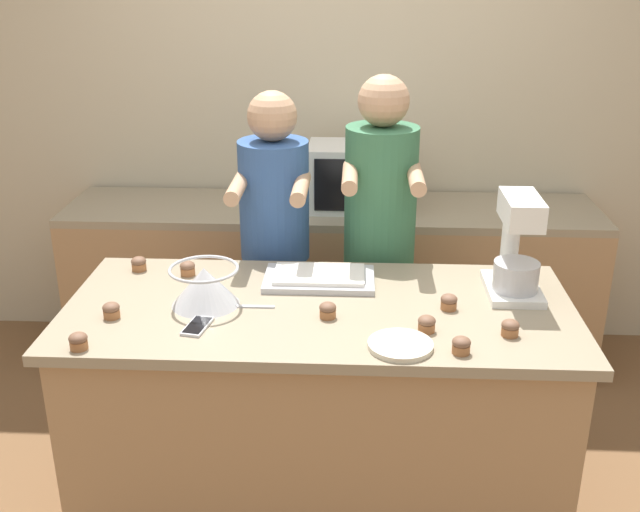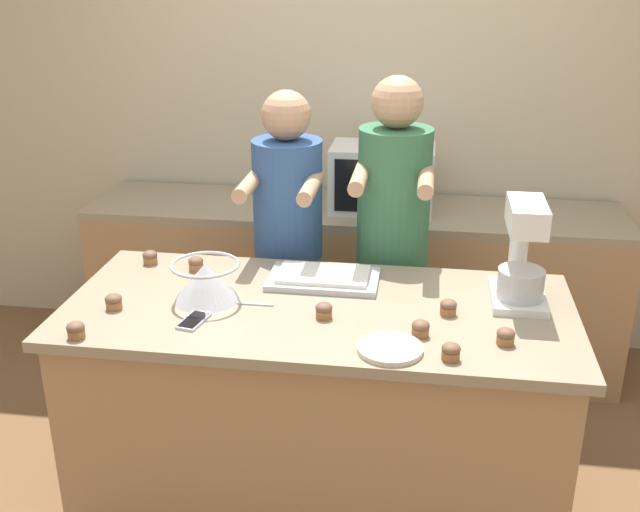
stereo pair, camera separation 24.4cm
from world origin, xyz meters
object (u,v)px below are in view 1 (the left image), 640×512
object	(u,v)px
baking_tray	(319,278)
cupcake_7	(449,302)
cupcake_1	(78,341)
cupcake_8	(427,324)
cupcake_4	(139,264)
cupcake_6	(328,310)
cupcake_2	(461,345)
microwave_oven	(359,177)
small_plate	(400,345)
person_left	(275,257)
cupcake_5	(111,310)
person_right	(379,252)
knife	(241,306)
cell_phone	(197,326)
mixing_bowl	(205,285)
cupcake_0	(188,268)
stand_mixer	(516,251)
cupcake_3	(510,328)

from	to	relation	value
baking_tray	cupcake_7	bearing A→B (deg)	-24.55
cupcake_1	cupcake_8	distance (m)	1.16
baking_tray	cupcake_4	size ratio (longest dim) A/B	7.08
cupcake_4	cupcake_7	xyz separation A→B (m)	(1.23, -0.30, 0.00)
cupcake_4	cupcake_6	size ratio (longest dim) A/B	1.00
cupcake_2	microwave_oven	bearing A→B (deg)	101.82
small_plate	microwave_oven	bearing A→B (deg)	95.07
person_left	cupcake_7	world-z (taller)	person_left
cupcake_5	person_right	bearing A→B (deg)	38.27
cupcake_4	knife	bearing A→B (deg)	-34.76
cupcake_1	cupcake_4	bearing A→B (deg)	88.67
knife	cupcake_4	xyz separation A→B (m)	(-0.47, 0.32, 0.03)
cupcake_1	cupcake_7	bearing A→B (deg)	16.18
baking_tray	person_left	bearing A→B (deg)	118.01
person_left	knife	distance (m)	0.66
cell_phone	microwave_oven	bearing A→B (deg)	69.05
mixing_bowl	cupcake_8	xyz separation A→B (m)	(0.80, -0.18, -0.05)
person_left	cupcake_5	world-z (taller)	person_left
person_left	cupcake_4	bearing A→B (deg)	-147.79
person_left	cupcake_2	world-z (taller)	person_left
cupcake_0	small_plate	bearing A→B (deg)	-34.24
cupcake_6	cupcake_8	distance (m)	0.35
stand_mixer	cupcake_1	xyz separation A→B (m)	(-1.50, -0.52, -0.14)
cupcake_4	cupcake_8	size ratio (longest dim) A/B	1.00
cupcake_8	cupcake_3	bearing A→B (deg)	-3.48
cupcake_6	cupcake_7	world-z (taller)	same
cupcake_3	cupcake_8	bearing A→B (deg)	176.52
baking_tray	microwave_oven	distance (m)	1.06
knife	cupcake_5	size ratio (longest dim) A/B	3.60
small_plate	cupcake_0	xyz separation A→B (m)	(-0.83, 0.56, 0.02)
cupcake_5	stand_mixer	bearing A→B (deg)	11.08
mixing_bowl	microwave_oven	size ratio (longest dim) A/B	0.49
person_left	cupcake_3	xyz separation A→B (m)	(0.89, -0.83, 0.10)
mixing_bowl	cupcake_0	xyz separation A→B (m)	(-0.12, 0.27, -0.05)
cupcake_2	cupcake_8	distance (m)	0.18
cell_phone	cupcake_1	world-z (taller)	cupcake_1
cupcake_5	cupcake_6	size ratio (longest dim) A/B	1.00
person_left	cupcake_7	size ratio (longest dim) A/B	26.04
cupcake_3	cupcake_6	size ratio (longest dim) A/B	1.00
person_left	microwave_oven	xyz separation A→B (m)	(0.37, 0.63, 0.20)
baking_tray	cupcake_8	world-z (taller)	cupcake_8
microwave_oven	cupcake_1	xyz separation A→B (m)	(-0.91, -1.63, -0.11)
person_left	person_right	bearing A→B (deg)	0.05
cell_phone	cupcake_4	xyz separation A→B (m)	(-0.34, 0.49, 0.02)
microwave_oven	cupcake_0	world-z (taller)	microwave_oven
person_left	small_plate	bearing A→B (deg)	-61.16
person_left	cupcake_3	world-z (taller)	person_left
small_plate	cupcake_5	bearing A→B (deg)	170.58
person_right	person_left	bearing A→B (deg)	-179.95
cupcake_2	cupcake_5	distance (m)	1.23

